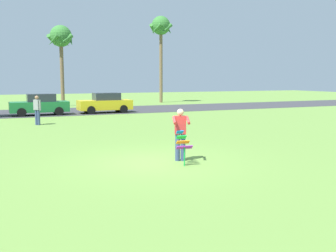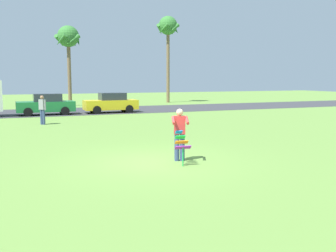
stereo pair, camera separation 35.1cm
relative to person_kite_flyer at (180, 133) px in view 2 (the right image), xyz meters
name	(u,v)px [view 2 (the right image)]	position (x,y,z in m)	size (l,w,h in m)	color
ground_plane	(154,162)	(-0.85, 0.14, -0.95)	(120.00, 120.00, 0.00)	olive
road_strip	(66,112)	(-0.85, 21.09, -0.95)	(120.00, 8.00, 0.01)	#38383D
person_kite_flyer	(180,133)	(0.00, 0.00, 0.00)	(0.70, 0.76, 1.73)	#384772
kite_held	(182,143)	(-0.20, -0.59, -0.25)	(0.53, 0.68, 1.06)	blue
parked_car_green	(46,105)	(-2.61, 18.69, -0.18)	(4.20, 1.84, 1.60)	#1E7238
parked_car_yellow	(111,103)	(2.38, 18.69, -0.18)	(4.21, 1.86, 1.60)	yellow
palm_tree_right_near	(68,40)	(0.49, 27.90, 5.60)	(2.58, 2.71, 7.92)	brown
palm_tree_centre_far	(168,30)	(11.77, 29.41, 7.27)	(2.58, 2.71, 9.74)	brown
person_walker_near	(42,109)	(-3.36, 12.37, -0.02)	(0.40, 0.46, 1.73)	#384772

